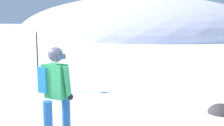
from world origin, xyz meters
name	(u,v)px	position (x,y,z in m)	size (l,w,h in m)	color
ridge_peak_main	(139,35)	(-3.16, 37.20, 0.00)	(35.33, 31.80, 11.12)	white
snowboarder_main	(55,93)	(-0.59, 0.76, 0.92)	(0.73, 1.78, 1.71)	yellow
piste_marker_near	(37,56)	(-2.67, 4.22, 1.06)	(0.20, 0.20, 1.86)	black
rock_mid	(222,113)	(2.55, 3.06, 0.00)	(0.65, 0.55, 0.45)	#383333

